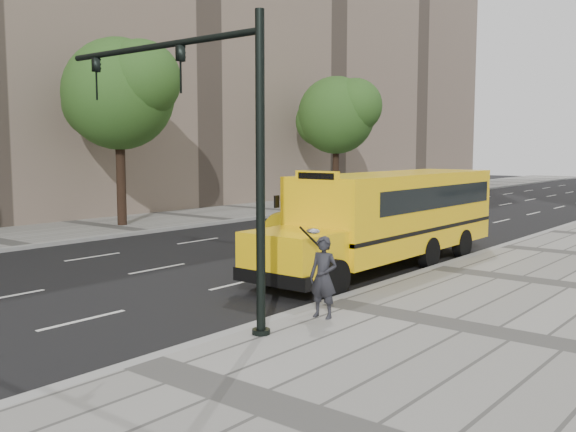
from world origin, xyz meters
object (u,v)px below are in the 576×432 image
Objects in this scene: school_bus at (393,212)px; taxi_far at (372,208)px; traffic_signal at (209,134)px; tree_b at (120,93)px; tree_c at (337,115)px; taxi_near at (287,230)px; pedestrian at (323,277)px.

taxi_far is (-6.39, 9.15, -0.95)m from school_bus.
school_bus is 1.81× the size of traffic_signal.
traffic_signal is at bearing -85.52° from school_bus.
tree_c is (0.00, 17.79, -0.29)m from tree_b.
tree_b is 13.32m from taxi_far.
pedestrian reaches higher than taxi_near.
pedestrian is at bearing -83.25° from taxi_far.
traffic_signal is (0.69, -8.82, 2.33)m from school_bus.
pedestrian is (17.22, -7.58, -5.32)m from tree_b.
traffic_signal is at bearing -139.60° from pedestrian.
taxi_far is (-1.64, 8.76, 0.06)m from taxi_near.
tree_b is at bearing -156.19° from taxi_far.
taxi_far reaches higher than taxi_near.
taxi_near is 0.69× the size of traffic_signal.
tree_b reaches higher than school_bus.
tree_b is 0.77× the size of school_bus.
school_bus is (14.90, -0.54, -4.59)m from tree_b.
taxi_near is at bearing -0.82° from tree_b.
school_bus is at bearing 101.11° from pedestrian.
school_bus is 6.53× the size of pedestrian.
tree_b is 5.03× the size of pedestrian.
tree_c is 1.75× the size of taxi_far.
school_bus is 7.45m from pedestrian.
pedestrian reaches higher than taxi_far.
pedestrian is (7.07, -7.43, 0.28)m from taxi_near.
school_bus is (14.90, -18.33, -4.30)m from tree_c.
pedestrian is 3.89m from traffic_signal.
tree_b is 2.01× the size of taxi_near.
taxi_far is at bearing 124.92° from school_bus.
taxi_far is 2.79× the size of pedestrian.
tree_c is 1.35× the size of traffic_signal.
pedestrian is (17.22, -25.37, -5.03)m from tree_c.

